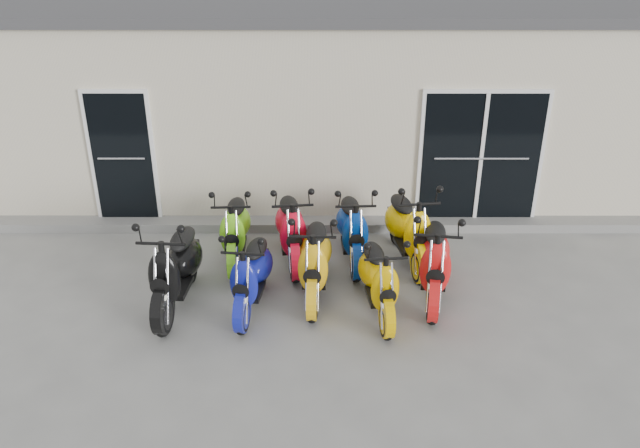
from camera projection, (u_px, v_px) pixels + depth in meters
The scene contains 15 objects.
ground at pixel (320, 291), 8.63m from camera, with size 80.00×80.00×0.00m, color gray.
building at pixel (320, 89), 12.65m from camera, with size 14.00×6.00×3.20m, color beige.
roof_cap at pixel (320, 2), 11.93m from camera, with size 14.20×6.20×0.16m, color #3F3F42.
front_step at pixel (320, 224), 10.43m from camera, with size 14.00×0.40×0.15m, color gray.
door_left at pixel (122, 154), 10.05m from camera, with size 1.07×0.08×2.22m, color black.
door_right at pixel (481, 154), 10.05m from camera, with size 2.02×0.08×2.22m, color black.
scooter_front_black at pixel (175, 258), 8.02m from camera, with size 0.70×1.92×1.42m, color black, non-canonical shape.
scooter_front_blue at pixel (251, 266), 8.01m from camera, with size 0.61×1.69×1.25m, color #121A95, non-canonical shape.
scooter_front_orange_a at pixel (315, 251), 8.27m from camera, with size 0.67×1.83×1.35m, color #EBAE11, non-canonical shape.
scooter_front_orange_b at pixel (379, 271), 7.91m from camera, with size 0.61×1.67×1.23m, color #E1AB00, non-canonical shape.
scooter_front_red at pixel (435, 251), 8.23m from camera, with size 0.68×1.88×1.39m, color red, non-canonical shape.
scooter_back_green at pixel (235, 221), 9.20m from camera, with size 0.63×1.74×1.29m, color #7DE81E, non-canonical shape.
scooter_back_red at pixel (291, 220), 9.15m from camera, with size 0.66×1.82×1.35m, color red, non-canonical shape.
scooter_back_blue at pixel (352, 221), 9.17m from camera, with size 0.65×1.79×1.32m, color navy, non-canonical shape.
scooter_back_yellow at pixel (409, 220), 9.10m from camera, with size 0.69×1.90×1.40m, color #FFC600, non-canonical shape.
Camera 1 is at (0.00, -7.40, 4.54)m, focal length 35.00 mm.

